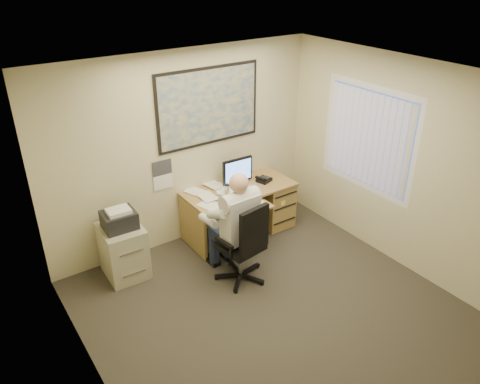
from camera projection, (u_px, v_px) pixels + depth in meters
room_shell at (292, 220)px, 4.69m from camera, size 4.00×4.50×2.70m
desk at (257, 200)px, 6.99m from camera, size 1.60×0.97×1.13m
world_map at (209, 106)px, 6.27m from camera, size 1.56×0.03×1.06m
wall_calendar at (163, 175)px, 6.27m from camera, size 0.28×0.01×0.42m
window_blinds at (368, 139)px, 6.18m from camera, size 0.06×1.40×1.30m
filing_cabinet at (123, 246)px, 5.94m from camera, size 0.52×0.62×0.97m
office_chair at (242, 259)px, 5.86m from camera, size 0.75×0.75×1.11m
person at (239, 228)px, 5.73m from camera, size 0.65×0.91×1.46m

